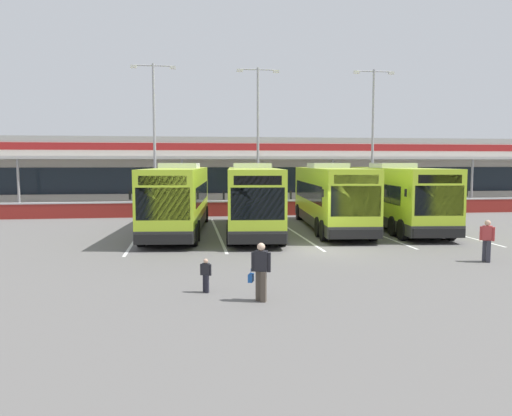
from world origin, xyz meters
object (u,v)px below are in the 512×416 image
at_px(lamp_post_west, 154,129).
at_px(lamp_post_centre, 258,130).
at_px(pedestrian_with_handbag, 260,270).
at_px(coach_bus_leftmost, 178,200).
at_px(coach_bus_left_centre, 252,200).
at_px(pedestrian_in_dark_coat, 487,239).
at_px(lamp_post_east, 373,131).
at_px(coach_bus_right_centre, 397,197).
at_px(pedestrian_child, 206,274).
at_px(coach_bus_centre, 330,198).

bearing_deg(lamp_post_west, lamp_post_centre, 3.71).
relative_size(pedestrian_with_handbag, lamp_post_west, 0.15).
bearing_deg(coach_bus_leftmost, coach_bus_left_centre, -6.74).
bearing_deg(pedestrian_in_dark_coat, coach_bus_left_centre, 129.65).
height_order(pedestrian_with_handbag, lamp_post_east, lamp_post_east).
height_order(coach_bus_left_centre, pedestrian_with_handbag, coach_bus_left_centre).
xyz_separation_m(coach_bus_left_centre, pedestrian_with_handbag, (-1.56, -13.67, -0.93)).
bearing_deg(coach_bus_left_centre, lamp_post_east, 44.83).
distance_m(coach_bus_leftmost, pedestrian_in_dark_coat, 15.48).
relative_size(coach_bus_leftmost, coach_bus_left_centre, 1.00).
xyz_separation_m(coach_bus_right_centre, pedestrian_child, (-11.56, -13.15, -1.24)).
distance_m(pedestrian_in_dark_coat, lamp_post_centre, 22.31).
xyz_separation_m(coach_bus_leftmost, coach_bus_right_centre, (12.56, 0.13, 0.00)).
distance_m(pedestrian_in_dark_coat, pedestrian_child, 11.29).
distance_m(pedestrian_with_handbag, lamp_post_centre, 25.85).
bearing_deg(lamp_post_west, pedestrian_child, -83.03).
bearing_deg(coach_bus_right_centre, coach_bus_leftmost, -179.41).
xyz_separation_m(coach_bus_centre, lamp_post_east, (6.30, 10.05, 4.50)).
height_order(coach_bus_left_centre, lamp_post_west, lamp_post_west).
height_order(coach_bus_left_centre, lamp_post_east, lamp_post_east).
bearing_deg(coach_bus_right_centre, pedestrian_in_dark_coat, -94.06).
bearing_deg(pedestrian_in_dark_coat, lamp_post_east, 81.33).
bearing_deg(coach_bus_left_centre, coach_bus_right_centre, 4.03).
xyz_separation_m(coach_bus_left_centre, coach_bus_right_centre, (8.55, 0.60, 0.00)).
bearing_deg(coach_bus_right_centre, lamp_post_west, 144.60).
bearing_deg(pedestrian_child, pedestrian_in_dark_coat, 15.92).
distance_m(pedestrian_in_dark_coat, lamp_post_west, 25.10).
height_order(coach_bus_left_centre, pedestrian_child, coach_bus_left_centre).
bearing_deg(coach_bus_left_centre, pedestrian_child, -103.49).
distance_m(pedestrian_with_handbag, lamp_post_west, 25.49).
height_order(lamp_post_west, lamp_post_east, same).
bearing_deg(coach_bus_left_centre, lamp_post_centre, 80.42).
height_order(coach_bus_leftmost, pedestrian_with_handbag, coach_bus_leftmost).
height_order(coach_bus_right_centre, lamp_post_west, lamp_post_west).
bearing_deg(coach_bus_centre, pedestrian_in_dark_coat, -72.67).
distance_m(coach_bus_leftmost, pedestrian_child, 13.12).
height_order(coach_bus_leftmost, coach_bus_right_centre, same).
xyz_separation_m(coach_bus_left_centre, pedestrian_in_dark_coat, (7.84, -9.45, -0.91)).
bearing_deg(pedestrian_child, coach_bus_left_centre, 76.51).
relative_size(coach_bus_right_centre, pedestrian_child, 12.27).
xyz_separation_m(pedestrian_with_handbag, lamp_post_centre, (3.47, 25.03, 5.43)).
bearing_deg(coach_bus_right_centre, coach_bus_centre, 176.87).
xyz_separation_m(pedestrian_in_dark_coat, lamp_post_east, (3.10, 20.32, 5.42)).
bearing_deg(pedestrian_child, pedestrian_with_handbag, -37.59).
relative_size(pedestrian_in_dark_coat, lamp_post_east, 0.15).
distance_m(coach_bus_right_centre, lamp_post_centre, 13.42).
xyz_separation_m(coach_bus_right_centre, lamp_post_east, (2.38, 10.27, 4.50)).
relative_size(coach_bus_leftmost, coach_bus_centre, 1.00).
relative_size(coach_bus_centre, lamp_post_east, 1.12).
height_order(coach_bus_leftmost, pedestrian_child, coach_bus_leftmost).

